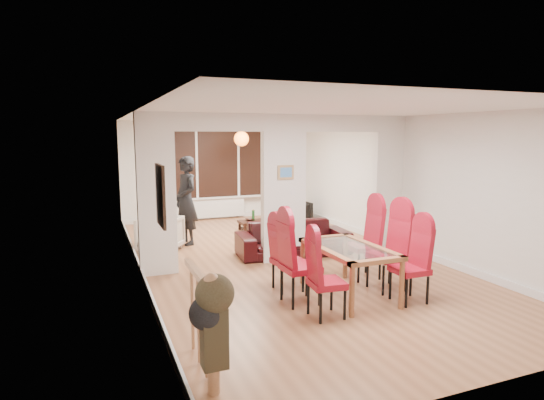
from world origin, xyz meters
TOP-DOWN VIEW (x-y plane):
  - floor at (0.00, 0.00)m, footprint 5.00×9.00m
  - room_walls at (0.00, 0.00)m, footprint 5.00×9.00m
  - divider_wall at (0.00, 0.00)m, footprint 5.00×0.18m
  - bay_window_blinds at (0.00, 4.44)m, footprint 3.00×0.08m
  - radiator at (0.00, 4.40)m, footprint 1.40×0.08m
  - pendant_light at (0.30, 3.30)m, footprint 0.36×0.36m
  - stair_newel at (-2.25, -3.20)m, footprint 0.40×1.20m
  - wall_poster at (-2.47, -2.40)m, footprint 0.04×0.52m
  - pillar_photo at (0.00, -0.10)m, footprint 0.30×0.03m
  - dining_table at (0.14, -2.00)m, footprint 0.85×1.50m
  - dining_chair_la at (-0.52, -2.57)m, footprint 0.45×0.45m
  - dining_chair_lb at (-0.62, -2.01)m, footprint 0.47×0.47m
  - dining_chair_lc at (-0.56, -1.48)m, footprint 0.45×0.45m
  - dining_chair_ra at (0.76, -2.53)m, footprint 0.43×0.43m
  - dining_chair_rb at (0.79, -2.00)m, footprint 0.52×0.52m
  - dining_chair_rc at (0.77, -1.39)m, footprint 0.48×0.48m
  - sofa at (0.34, 0.30)m, footprint 2.17×1.01m
  - armchair at (-1.96, 1.49)m, footprint 1.02×1.02m
  - person at (-1.36, 1.88)m, footprint 0.75×0.58m
  - television at (2.00, 3.44)m, footprint 0.88×0.14m
  - coffee_table at (0.53, 2.66)m, footprint 1.00×0.52m
  - bottle at (0.38, 2.69)m, footprint 0.07×0.07m
  - bowl at (0.30, 2.73)m, footprint 0.20×0.20m
  - shoes at (0.20, -0.40)m, footprint 0.23×0.25m

SIDE VIEW (x-z plane):
  - floor at x=0.00m, z-range -0.01..0.01m
  - shoes at x=0.20m, z-range 0.00..0.10m
  - coffee_table at x=0.53m, z-range 0.00..0.23m
  - bowl at x=0.30m, z-range 0.23..0.27m
  - television at x=2.00m, z-range 0.00..0.50m
  - radiator at x=0.00m, z-range 0.05..0.55m
  - sofa at x=0.34m, z-range 0.00..0.62m
  - armchair at x=-1.96m, z-range 0.00..0.68m
  - dining_table at x=0.14m, z-range 0.00..0.70m
  - bottle at x=0.38m, z-range 0.23..0.49m
  - dining_chair_lc at x=-0.56m, z-range 0.00..1.02m
  - dining_chair_la at x=-0.52m, z-range 0.00..1.03m
  - dining_chair_ra at x=0.76m, z-range 0.00..1.06m
  - stair_newel at x=-2.25m, z-range 0.00..1.10m
  - dining_chair_lb at x=-0.62m, z-range 0.00..1.16m
  - dining_chair_rc at x=0.77m, z-range 0.00..1.17m
  - dining_chair_rb at x=0.79m, z-range 0.00..1.18m
  - person at x=-1.36m, z-range 0.00..1.82m
  - room_walls at x=0.00m, z-range 0.00..2.60m
  - divider_wall at x=0.00m, z-range 0.00..2.60m
  - bay_window_blinds at x=0.00m, z-range 0.60..2.40m
  - wall_poster at x=-2.47m, z-range 1.27..1.94m
  - pillar_photo at x=0.00m, z-range 1.48..1.73m
  - pendant_light at x=0.30m, z-range 1.97..2.33m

